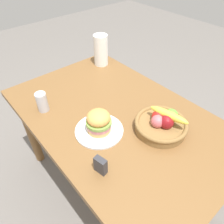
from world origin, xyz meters
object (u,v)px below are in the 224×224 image
(sandwich, at_px, (99,121))
(paper_towel_roll, at_px, (101,50))
(soda_can, at_px, (42,102))
(fruit_basket, at_px, (162,123))
(napkin_holder, at_px, (101,165))
(plate, at_px, (99,130))

(sandwich, height_order, paper_towel_roll, paper_towel_roll)
(soda_can, xyz_separation_m, fruit_basket, (0.58, 0.42, -0.02))
(soda_can, relative_size, napkin_holder, 1.40)
(fruit_basket, xyz_separation_m, napkin_holder, (-0.01, -0.42, -0.00))
(sandwich, height_order, soda_can, sandwich)
(sandwich, height_order, napkin_holder, sandwich)
(napkin_holder, bearing_deg, plate, 132.57)
(plate, distance_m, paper_towel_roll, 0.77)
(sandwich, relative_size, fruit_basket, 0.48)
(soda_can, distance_m, fruit_basket, 0.71)
(plate, relative_size, sandwich, 1.91)
(plate, bearing_deg, fruit_basket, 51.81)
(plate, xyz_separation_m, paper_towel_roll, (-0.59, 0.48, 0.11))
(paper_towel_roll, distance_m, napkin_holder, 1.02)
(sandwich, distance_m, napkin_holder, 0.26)
(paper_towel_roll, bearing_deg, napkin_holder, -38.46)
(sandwich, bearing_deg, paper_towel_roll, 140.78)
(plate, height_order, soda_can, soda_can)
(soda_can, xyz_separation_m, napkin_holder, (0.57, -0.00, -0.02))
(sandwich, bearing_deg, plate, 0.00)
(sandwich, bearing_deg, fruit_basket, 51.81)
(plate, distance_m, soda_can, 0.40)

